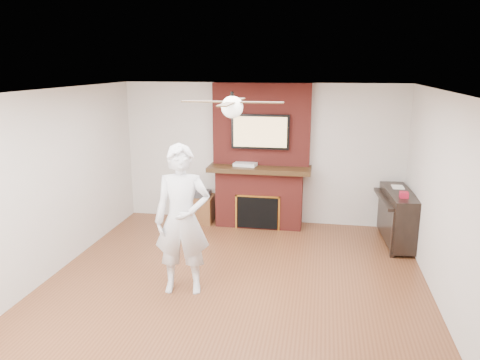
% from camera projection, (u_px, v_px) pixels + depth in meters
% --- Properties ---
extents(room_shell, '(5.36, 5.86, 2.86)m').
position_uv_depth(room_shell, '(233.00, 195.00, 5.74)').
color(room_shell, '#582F19').
rests_on(room_shell, ground).
extents(fireplace, '(1.78, 0.64, 2.50)m').
position_uv_depth(fireplace, '(260.00, 170.00, 8.23)').
color(fireplace, maroon).
rests_on(fireplace, ground).
extents(tv, '(1.00, 0.08, 0.60)m').
position_uv_depth(tv, '(260.00, 132.00, 8.02)').
color(tv, black).
rests_on(tv, fireplace).
extents(ceiling_fan, '(1.21, 1.21, 0.31)m').
position_uv_depth(ceiling_fan, '(232.00, 106.00, 5.48)').
color(ceiling_fan, black).
rests_on(ceiling_fan, room_shell).
extents(person, '(0.76, 0.57, 1.89)m').
position_uv_depth(person, '(182.00, 220.00, 5.76)').
color(person, silver).
rests_on(person, ground).
extents(side_table, '(0.51, 0.51, 0.58)m').
position_uv_depth(side_table, '(200.00, 207.00, 8.53)').
color(side_table, '#583219').
rests_on(side_table, ground).
extents(piano, '(0.58, 1.34, 0.95)m').
position_uv_depth(piano, '(398.00, 216.00, 7.45)').
color(piano, black).
rests_on(piano, ground).
extents(cable_box, '(0.41, 0.27, 0.06)m').
position_uv_depth(cable_box, '(245.00, 164.00, 8.15)').
color(cable_box, silver).
rests_on(cable_box, fireplace).
extents(candle_orange, '(0.07, 0.07, 0.11)m').
position_uv_depth(candle_orange, '(251.00, 224.00, 8.27)').
color(candle_orange, orange).
rests_on(candle_orange, ground).
extents(candle_green, '(0.07, 0.07, 0.08)m').
position_uv_depth(candle_green, '(254.00, 224.00, 8.30)').
color(candle_green, '#388C43').
rests_on(candle_green, ground).
extents(candle_cream, '(0.08, 0.08, 0.10)m').
position_uv_depth(candle_cream, '(265.00, 225.00, 8.25)').
color(candle_cream, '#FDF1C9').
rests_on(candle_cream, ground).
extents(candle_blue, '(0.06, 0.06, 0.08)m').
position_uv_depth(candle_blue, '(265.00, 226.00, 8.21)').
color(candle_blue, '#2E558C').
rests_on(candle_blue, ground).
extents(candle_orange_extra, '(0.07, 0.07, 0.11)m').
position_uv_depth(candle_orange_extra, '(273.00, 226.00, 8.20)').
color(candle_orange_extra, '#F21C42').
rests_on(candle_orange_extra, ground).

